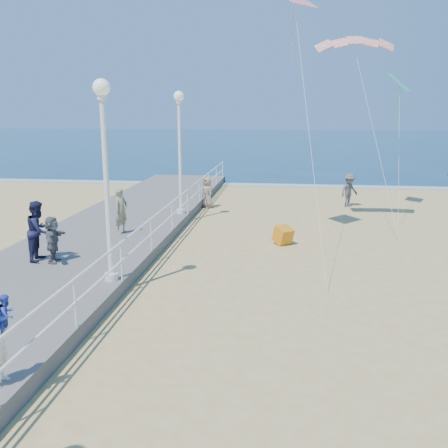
# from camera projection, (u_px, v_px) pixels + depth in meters

# --- Properties ---
(ground) EXTENTS (160.00, 160.00, 0.00)m
(ground) POSITION_uv_depth(u_px,v_px,m) (309.00, 303.00, 13.08)
(ground) COLOR tan
(ground) RESTS_ON ground
(ocean) EXTENTS (160.00, 90.00, 0.05)m
(ocean) POSITION_uv_depth(u_px,v_px,m) (293.00, 142.00, 75.88)
(ocean) COLOR #0C314C
(ocean) RESTS_ON ground
(surf_line) EXTENTS (160.00, 1.20, 0.04)m
(surf_line) POSITION_uv_depth(u_px,v_px,m) (297.00, 186.00, 32.88)
(surf_line) COLOR silver
(surf_line) RESTS_ON ground
(boardwalk) EXTENTS (5.00, 44.00, 0.40)m
(boardwalk) POSITION_uv_depth(u_px,v_px,m) (38.00, 283.00, 13.97)
(boardwalk) COLOR slate
(boardwalk) RESTS_ON ground
(railing) EXTENTS (0.05, 42.00, 0.55)m
(railing) POSITION_uv_depth(u_px,v_px,m) (121.00, 250.00, 13.43)
(railing) COLOR white
(railing) RESTS_ON boardwalk
(lamp_post_mid) EXTENTS (0.44, 0.44, 5.32)m
(lamp_post_mid) POSITION_uv_depth(u_px,v_px,m) (105.00, 161.00, 12.92)
(lamp_post_mid) COLOR white
(lamp_post_mid) RESTS_ON boardwalk
(lamp_post_far) EXTENTS (0.44, 0.44, 5.32)m
(lamp_post_far) POSITION_uv_depth(u_px,v_px,m) (180.00, 140.00, 21.62)
(lamp_post_far) COLOR white
(lamp_post_far) RESTS_ON boardwalk
(toddler_held) EXTENTS (0.28, 0.36, 0.71)m
(toddler_held) POSITION_uv_depth(u_px,v_px,m) (7.00, 315.00, 8.36)
(toddler_held) COLOR #3247BE
(toddler_held) RESTS_ON boardwalk
(spectator_5) EXTENTS (0.60, 1.37, 1.43)m
(spectator_5) POSITION_uv_depth(u_px,v_px,m) (53.00, 239.00, 15.10)
(spectator_5) COLOR #5A585D
(spectator_5) RESTS_ON boardwalk
(spectator_6) EXTENTS (0.60, 0.73, 1.72)m
(spectator_6) POSITION_uv_depth(u_px,v_px,m) (121.00, 211.00, 18.57)
(spectator_6) COLOR gray
(spectator_6) RESTS_ON boardwalk
(spectator_7) EXTENTS (0.80, 0.98, 1.86)m
(spectator_7) POSITION_uv_depth(u_px,v_px,m) (39.00, 231.00, 15.30)
(spectator_7) COLOR #1B1C3C
(spectator_7) RESTS_ON boardwalk
(beach_walker_a) EXTENTS (1.26, 1.21, 1.72)m
(beach_walker_a) POSITION_uv_depth(u_px,v_px,m) (349.00, 190.00, 25.80)
(beach_walker_a) COLOR #535257
(beach_walker_a) RESTS_ON ground
(beach_walker_c) EXTENTS (0.89, 0.91, 1.58)m
(beach_walker_c) POSITION_uv_depth(u_px,v_px,m) (208.00, 193.00, 25.53)
(beach_walker_c) COLOR gray
(beach_walker_c) RESTS_ON ground
(box_kite) EXTENTS (0.87, 0.90, 0.74)m
(box_kite) POSITION_uv_depth(u_px,v_px,m) (283.00, 237.00, 18.66)
(box_kite) COLOR #D24B0C
(box_kite) RESTS_ON ground
(kite_parafoil) EXTENTS (3.20, 0.94, 0.65)m
(kite_parafoil) POSITION_uv_depth(u_px,v_px,m) (355.00, 40.00, 20.15)
(kite_parafoil) COLOR red
(kite_diamond_green) EXTENTS (1.42, 1.60, 0.89)m
(kite_diamond_green) POSITION_uv_depth(u_px,v_px,m) (399.00, 83.00, 24.06)
(kite_diamond_green) COLOR #27BA82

